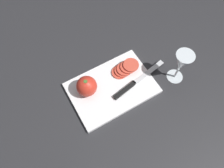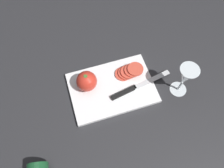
{
  "view_description": "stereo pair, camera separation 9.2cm",
  "coord_description": "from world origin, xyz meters",
  "px_view_note": "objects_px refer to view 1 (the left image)",
  "views": [
    {
      "loc": [
        0.3,
        0.34,
        0.87
      ],
      "look_at": [
        0.09,
        -0.03,
        0.05
      ],
      "focal_mm": 35.0,
      "sensor_mm": 36.0,
      "label": 1
    },
    {
      "loc": [
        0.21,
        0.37,
        0.87
      ],
      "look_at": [
        0.09,
        -0.03,
        0.05
      ],
      "focal_mm": 35.0,
      "sensor_mm": 36.0,
      "label": 2
    }
  ],
  "objects_px": {
    "wine_glass": "(182,63)",
    "knife": "(130,86)",
    "tomato_slice_stack_near": "(125,69)",
    "whole_tomato": "(87,86)"
  },
  "relations": [
    {
      "from": "wine_glass",
      "to": "tomato_slice_stack_near",
      "type": "bearing_deg",
      "value": -35.62
    },
    {
      "from": "tomato_slice_stack_near",
      "to": "knife",
      "type": "bearing_deg",
      "value": 74.03
    },
    {
      "from": "wine_glass",
      "to": "knife",
      "type": "bearing_deg",
      "value": -14.2
    },
    {
      "from": "wine_glass",
      "to": "knife",
      "type": "xyz_separation_m",
      "value": [
        0.21,
        -0.05,
        -0.09
      ]
    },
    {
      "from": "wine_glass",
      "to": "whole_tomato",
      "type": "relative_size",
      "value": 1.91
    },
    {
      "from": "whole_tomato",
      "to": "tomato_slice_stack_near",
      "type": "relative_size",
      "value": 0.72
    },
    {
      "from": "knife",
      "to": "tomato_slice_stack_near",
      "type": "bearing_deg",
      "value": 64.1
    },
    {
      "from": "whole_tomato",
      "to": "tomato_slice_stack_near",
      "type": "xyz_separation_m",
      "value": [
        -0.19,
        -0.0,
        -0.03
      ]
    },
    {
      "from": "whole_tomato",
      "to": "knife",
      "type": "relative_size",
      "value": 0.31
    },
    {
      "from": "wine_glass",
      "to": "knife",
      "type": "distance_m",
      "value": 0.23
    }
  ]
}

